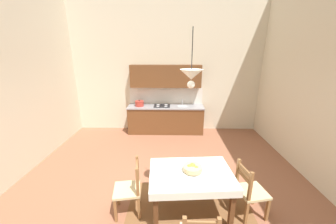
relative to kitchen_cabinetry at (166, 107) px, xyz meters
The scene contains 9 objects.
ground_plane 3.16m from the kitchen_cabinetry, 89.34° to the right, with size 6.67×7.19×0.10m, color #935B42.
wall_back 1.33m from the kitchen_cabinetry, 84.02° to the left, with size 6.67×0.12×4.28m, color beige.
area_rug 3.67m from the kitchen_cabinetry, 81.73° to the right, with size 2.10×1.60×0.01m, color brown.
kitchen_cabinetry is the anchor object (origin of this frame).
dining_table 3.48m from the kitchen_cabinetry, 81.49° to the right, with size 1.37×1.00×0.75m.
dining_chair_window_side 3.79m from the kitchen_cabinetry, 67.20° to the right, with size 0.49×0.49×0.93m.
dining_chair_tv_side 3.52m from the kitchen_cabinetry, 97.84° to the right, with size 0.48×0.48×0.93m.
fruit_bowl 3.45m from the kitchen_cabinetry, 81.03° to the right, with size 0.30×0.30×0.12m.
pendant_lamp 3.69m from the kitchen_cabinetry, 82.09° to the right, with size 0.32×0.32×0.81m.
Camera 1 is at (0.17, -3.03, 2.56)m, focal length 20.52 mm.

